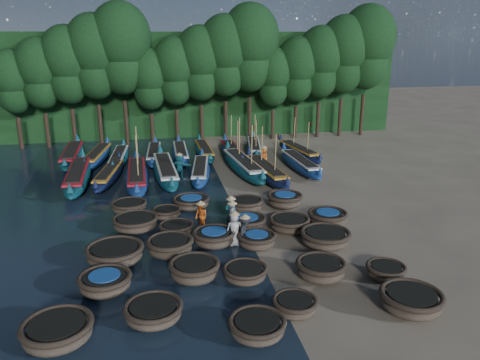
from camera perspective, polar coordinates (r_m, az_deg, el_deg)
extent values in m
plane|color=gray|center=(25.84, 0.00, -4.87)|extent=(120.00, 120.00, 0.00)
cube|color=black|center=(47.45, -5.39, 11.52)|extent=(40.00, 3.00, 10.00)
ellipsoid|color=brown|center=(17.26, -21.32, -17.07)|extent=(2.95, 2.95, 0.72)
torus|color=#372B20|center=(17.07, -21.45, -16.13)|extent=(2.39, 2.39, 0.22)
cylinder|color=black|center=(17.05, -21.46, -16.00)|extent=(1.82, 1.82, 0.07)
ellipsoid|color=brown|center=(17.49, -10.49, -15.75)|extent=(2.63, 2.63, 0.63)
torus|color=#372B20|center=(17.33, -10.54, -14.94)|extent=(2.13, 2.13, 0.19)
cylinder|color=black|center=(17.31, -10.55, -14.83)|extent=(1.63, 1.63, 0.06)
ellipsoid|color=brown|center=(16.52, 2.11, -17.67)|extent=(1.90, 1.90, 0.60)
torus|color=#372B20|center=(16.36, 2.12, -16.86)|extent=(2.00, 2.00, 0.18)
cylinder|color=black|center=(16.34, 2.12, -16.75)|extent=(1.52, 1.52, 0.05)
ellipsoid|color=brown|center=(17.73, 6.69, -15.15)|extent=(1.64, 1.64, 0.58)
torus|color=#372B20|center=(17.58, 6.72, -14.40)|extent=(1.69, 1.69, 0.18)
cylinder|color=black|center=(17.56, 6.73, -14.31)|extent=(1.27, 1.27, 0.05)
ellipsoid|color=brown|center=(18.79, 20.10, -13.90)|extent=(2.79, 2.79, 0.72)
torus|color=#372B20|center=(18.62, 20.21, -13.00)|extent=(2.35, 2.35, 0.22)
cylinder|color=black|center=(18.60, 20.23, -12.88)|extent=(1.78, 1.78, 0.07)
ellipsoid|color=brown|center=(19.61, -16.09, -12.14)|extent=(2.48, 2.48, 0.69)
torus|color=#372B20|center=(19.46, -16.17, -11.31)|extent=(2.14, 2.14, 0.21)
cylinder|color=black|center=(19.44, -16.18, -11.20)|extent=(1.62, 1.62, 0.06)
cylinder|color=#1B4B96|center=(19.42, -16.19, -11.09)|extent=(1.24, 1.24, 0.04)
ellipsoid|color=brown|center=(19.79, -5.57, -11.09)|extent=(2.25, 2.25, 0.76)
torus|color=#372B20|center=(19.62, -5.60, -10.18)|extent=(2.16, 2.16, 0.23)
cylinder|color=black|center=(19.60, -5.60, -10.06)|extent=(1.62, 1.62, 0.07)
ellipsoid|color=brown|center=(19.69, 0.64, -11.45)|extent=(2.27, 2.27, 0.58)
torus|color=#372B20|center=(19.56, 0.64, -10.75)|extent=(1.88, 1.88, 0.18)
cylinder|color=black|center=(19.55, 0.64, -10.66)|extent=(1.43, 1.43, 0.05)
ellipsoid|color=brown|center=(20.06, 9.81, -10.89)|extent=(2.32, 2.32, 0.74)
torus|color=#372B20|center=(19.90, 9.86, -10.01)|extent=(2.13, 2.13, 0.22)
cylinder|color=black|center=(19.88, 9.87, -9.90)|extent=(1.60, 1.60, 0.07)
ellipsoid|color=brown|center=(20.75, 17.34, -10.74)|extent=(1.77, 1.77, 0.57)
torus|color=#372B20|center=(20.63, 17.41, -10.08)|extent=(1.68, 1.68, 0.17)
cylinder|color=black|center=(20.61, 17.42, -9.99)|extent=(1.26, 1.26, 0.05)
ellipsoid|color=brown|center=(21.74, -14.97, -8.90)|extent=(2.83, 2.83, 0.76)
torus|color=#372B20|center=(21.59, -15.04, -8.05)|extent=(2.59, 2.59, 0.23)
cylinder|color=black|center=(21.57, -15.05, -7.94)|extent=(1.98, 1.98, 0.07)
ellipsoid|color=brown|center=(21.97, -8.50, -8.20)|extent=(2.07, 2.07, 0.75)
torus|color=#372B20|center=(21.82, -8.55, -7.37)|extent=(2.19, 2.19, 0.23)
cylinder|color=black|center=(21.80, -8.55, -7.26)|extent=(1.65, 1.65, 0.07)
ellipsoid|color=brown|center=(22.68, -3.19, -7.21)|extent=(2.42, 2.42, 0.71)
torus|color=#372B20|center=(22.55, -3.20, -6.44)|extent=(2.09, 2.09, 0.22)
cylinder|color=black|center=(22.53, -3.20, -6.34)|extent=(1.57, 1.57, 0.06)
cylinder|color=#1B4B96|center=(22.51, -3.21, -6.24)|extent=(1.21, 1.21, 0.04)
ellipsoid|color=brown|center=(22.47, 2.06, -7.52)|extent=(2.25, 2.25, 0.66)
torus|color=#372B20|center=(22.34, 2.06, -6.80)|extent=(1.89, 1.89, 0.20)
cylinder|color=black|center=(22.33, 2.07, -6.70)|extent=(1.42, 1.42, 0.06)
cylinder|color=#1B4B96|center=(22.31, 2.07, -6.61)|extent=(1.09, 1.09, 0.04)
ellipsoid|color=brown|center=(22.97, 10.35, -7.15)|extent=(2.34, 2.34, 0.72)
torus|color=#372B20|center=(22.83, 10.40, -6.38)|extent=(2.44, 2.44, 0.22)
cylinder|color=black|center=(22.82, 10.40, -6.28)|extent=(1.86, 1.86, 0.07)
ellipsoid|color=brown|center=(24.94, -12.61, -5.30)|extent=(2.71, 2.71, 0.70)
torus|color=#372B20|center=(24.82, -12.66, -4.60)|extent=(2.38, 2.38, 0.21)
cylinder|color=black|center=(24.81, -12.67, -4.51)|extent=(1.82, 1.82, 0.06)
ellipsoid|color=brown|center=(24.07, -7.75, -6.05)|extent=(2.02, 2.02, 0.56)
torus|color=#372B20|center=(23.97, -7.78, -5.47)|extent=(1.80, 1.80, 0.17)
cylinder|color=black|center=(23.95, -7.78, -5.39)|extent=(1.36, 1.36, 0.05)
ellipsoid|color=brown|center=(24.36, 0.82, -5.43)|extent=(2.39, 2.39, 0.69)
torus|color=#372B20|center=(24.24, 0.82, -4.73)|extent=(2.09, 2.09, 0.21)
cylinder|color=black|center=(24.22, 0.82, -4.64)|extent=(1.58, 1.58, 0.06)
cylinder|color=#1B4B96|center=(24.21, 0.82, -4.55)|extent=(1.22, 1.22, 0.04)
ellipsoid|color=brown|center=(24.41, 6.02, -5.48)|extent=(2.29, 2.29, 0.69)
torus|color=#372B20|center=(24.29, 6.04, -4.78)|extent=(2.14, 2.14, 0.21)
cylinder|color=black|center=(24.27, 6.04, -4.69)|extent=(1.62, 1.62, 0.06)
ellipsoid|color=brown|center=(25.35, 10.62, -4.76)|extent=(2.53, 2.53, 0.72)
torus|color=#372B20|center=(25.23, 10.66, -4.04)|extent=(2.14, 2.14, 0.22)
cylinder|color=black|center=(25.21, 10.67, -3.95)|extent=(1.61, 1.61, 0.07)
cylinder|color=#1B4B96|center=(25.20, 10.67, -3.86)|extent=(1.24, 1.24, 0.04)
ellipsoid|color=brown|center=(27.47, -13.32, -3.31)|extent=(2.49, 2.49, 0.60)
torus|color=#372B20|center=(27.37, -13.36, -2.76)|extent=(2.05, 2.05, 0.18)
cylinder|color=black|center=(27.36, -13.36, -2.69)|extent=(1.57, 1.57, 0.05)
ellipsoid|color=brown|center=(26.13, -8.92, -4.15)|extent=(1.86, 1.86, 0.58)
torus|color=#372B20|center=(26.03, -8.95, -3.60)|extent=(1.61, 1.61, 0.18)
cylinder|color=black|center=(26.02, -8.95, -3.53)|extent=(1.20, 1.20, 0.05)
ellipsoid|color=brown|center=(27.44, -5.94, -2.89)|extent=(2.32, 2.32, 0.65)
torus|color=#372B20|center=(27.33, -5.96, -2.29)|extent=(2.16, 2.16, 0.20)
cylinder|color=black|center=(27.32, -5.96, -2.22)|extent=(1.65, 1.65, 0.06)
cylinder|color=#1B4B96|center=(27.31, -5.97, -2.14)|extent=(1.27, 1.27, 0.04)
ellipsoid|color=brown|center=(26.81, 0.75, -3.21)|extent=(2.02, 2.02, 0.72)
torus|color=#372B20|center=(26.70, 0.75, -2.54)|extent=(2.00, 2.00, 0.22)
cylinder|color=black|center=(26.68, 0.75, -2.45)|extent=(1.50, 1.50, 0.07)
ellipsoid|color=brown|center=(27.62, 5.47, -2.62)|extent=(2.35, 2.35, 0.75)
torus|color=#372B20|center=(27.50, 5.49, -1.93)|extent=(2.12, 2.12, 0.23)
cylinder|color=black|center=(27.49, 5.50, -1.84)|extent=(1.59, 1.59, 0.07)
cylinder|color=#1B4B96|center=(27.47, 5.50, -1.75)|extent=(1.22, 1.22, 0.05)
ellipsoid|color=#0D434E|center=(33.33, -19.17, 0.30)|extent=(1.93, 8.88, 1.10)
cone|color=#0D434E|center=(37.28, -18.66, 3.25)|extent=(0.49, 0.49, 0.66)
cone|color=#0D434E|center=(29.05, -20.09, -0.88)|extent=(0.49, 0.49, 0.55)
cube|color=#AA1421|center=(33.20, -19.25, 1.07)|extent=(1.43, 6.88, 0.13)
cube|color=black|center=(33.18, -19.26, 1.21)|extent=(1.09, 5.98, 0.11)
ellipsoid|color=#0F163A|center=(33.45, -15.67, 0.51)|extent=(2.36, 7.30, 0.90)
cone|color=#0F163A|center=(36.58, -14.52, 2.97)|extent=(0.40, 0.40, 0.54)
cone|color=#0F163A|center=(30.05, -17.24, -0.45)|extent=(0.40, 0.40, 0.45)
cube|color=#C58324|center=(33.34, -15.72, 1.13)|extent=(1.77, 5.65, 0.11)
cube|color=black|center=(33.33, -15.73, 1.24)|extent=(1.42, 4.90, 0.09)
ellipsoid|color=navy|center=(32.33, -12.44, 0.34)|extent=(1.74, 8.63, 1.07)
cone|color=navy|center=(36.20, -12.52, 3.30)|extent=(0.47, 0.47, 0.64)
cone|color=navy|center=(28.14, -12.51, -0.85)|extent=(0.47, 0.47, 0.54)
cube|color=#AA1421|center=(32.21, -12.49, 1.11)|extent=(1.28, 6.69, 0.13)
cube|color=black|center=(32.19, -12.50, 1.25)|extent=(0.97, 5.82, 0.11)
cylinder|color=#997F4C|center=(33.14, -12.45, 3.83)|extent=(0.08, 0.26, 3.01)
cylinder|color=#997F4C|center=(30.32, -12.44, 2.59)|extent=(0.08, 0.26, 3.01)
plane|color=red|center=(30.02, -12.29, 5.02)|extent=(0.00, 0.38, 0.38)
ellipsoid|color=#0D434E|center=(33.15, -9.07, 0.99)|extent=(2.10, 8.95, 1.11)
cone|color=#0D434E|center=(37.14, -9.74, 3.88)|extent=(0.49, 0.49, 0.67)
cone|color=#0D434E|center=(28.83, -8.33, -0.09)|extent=(0.49, 0.49, 0.55)
cube|color=white|center=(33.03, -9.10, 1.76)|extent=(1.55, 6.93, 0.13)
cube|color=black|center=(33.00, -9.11, 1.91)|extent=(1.20, 6.03, 0.11)
ellipsoid|color=navy|center=(33.20, -4.86, 1.01)|extent=(2.41, 7.59, 0.93)
cone|color=navy|center=(36.56, -4.66, 3.53)|extent=(0.41, 0.41, 0.56)
cone|color=navy|center=(29.55, -5.16, 0.07)|extent=(0.41, 0.41, 0.47)
cube|color=white|center=(33.09, -4.88, 1.66)|extent=(1.81, 5.87, 0.11)
cube|color=black|center=(33.07, -4.88, 1.79)|extent=(1.45, 5.10, 0.09)
ellipsoid|color=#0D434E|center=(34.09, 0.38, 1.67)|extent=(2.49, 9.02, 1.11)
cone|color=#0D434E|center=(37.96, -1.53, 4.42)|extent=(0.49, 0.49, 0.67)
cone|color=#0D434E|center=(29.95, 2.79, 0.74)|extent=(0.49, 0.49, 0.56)
cube|color=white|center=(33.97, 0.38, 2.43)|extent=(1.86, 6.98, 0.13)
cube|color=black|center=(33.95, 0.38, 2.57)|extent=(1.47, 6.06, 0.11)
cylinder|color=#997F4C|center=(34.93, -0.08, 5.07)|extent=(0.08, 0.26, 3.11)
cylinder|color=#997F4C|center=(32.14, 1.44, 3.97)|extent=(0.08, 0.26, 3.11)
plane|color=red|center=(31.90, 1.74, 6.36)|extent=(0.00, 0.39, 0.39)
ellipsoid|color=#0F163A|center=(32.90, 3.18, 0.97)|extent=(2.28, 8.21, 1.01)
cone|color=#0F163A|center=(36.34, 1.10, 3.65)|extent=(0.45, 0.45, 0.61)
cone|color=#0F163A|center=(29.20, 5.80, 0.01)|extent=(0.45, 0.45, 0.51)
cube|color=#C58324|center=(32.78, 3.19, 1.68)|extent=(1.70, 6.35, 0.12)
cube|color=black|center=(32.76, 3.19, 1.82)|extent=(1.35, 5.52, 0.10)
cylinder|color=#997F4C|center=(33.62, 2.69, 4.19)|extent=(0.07, 0.24, 2.83)
cylinder|color=#997F4C|center=(31.13, 4.34, 3.08)|extent=(0.07, 0.24, 2.83)
plane|color=red|center=(30.90, 4.66, 5.32)|extent=(0.00, 0.35, 0.35)
ellipsoid|color=navy|center=(35.20, 7.32, 1.90)|extent=(1.77, 7.72, 0.96)
cone|color=navy|center=(38.44, 5.39, 4.24)|extent=(0.42, 0.42, 0.57)
cone|color=navy|center=(31.72, 9.74, 1.14)|extent=(0.42, 0.42, 0.48)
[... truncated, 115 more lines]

